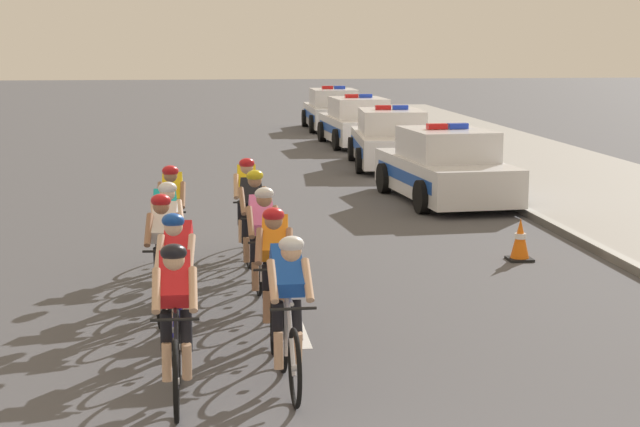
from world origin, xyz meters
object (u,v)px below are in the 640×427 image
Objects in this scene: cyclist_third at (178,278)px; cyclist_fourth at (275,271)px; cyclist_sixth at (262,244)px; cyclist_eighth at (253,221)px; cyclist_lead at (176,319)px; cyclist_seventh at (167,237)px; police_car_furthest at (333,111)px; police_car_second at (391,141)px; cyclist_fifth at (165,253)px; traffic_cone_mid at (520,240)px; police_car_third at (358,124)px; police_car_nearest at (445,168)px; cyclist_tenth at (247,205)px; cyclist_ninth at (172,214)px; cyclist_second at (288,308)px.

cyclist_third is 1.06m from cyclist_fourth.
cyclist_sixth is 1.65m from cyclist_eighth.
cyclist_lead is 3.93m from cyclist_seventh.
police_car_second is at bearing -90.01° from police_car_furthest.
cyclist_eighth is at bearing 60.49° from cyclist_fifth.
cyclist_seventh is at bearing -162.75° from traffic_cone_mid.
cyclist_third is 0.39× the size of police_car_third.
police_car_furthest is at bearing 79.50° from cyclist_lead.
police_car_nearest is at bearing 56.88° from cyclist_fifth.
police_car_third reaches higher than cyclist_third.
cyclist_fifth is 20.28m from police_car_third.
police_car_third is (4.25, 17.52, -0.11)m from cyclist_eighth.
cyclist_fifth is 25.84m from police_car_furthest.
cyclist_fourth is at bearing -88.94° from cyclist_eighth.
police_car_second is at bearing 69.04° from cyclist_fifth.
cyclist_fourth and cyclist_tenth have the same top height.
cyclist_sixth is at bearing -89.18° from cyclist_eighth.
cyclist_tenth is (1.14, 2.45, 0.00)m from cyclist_seventh.
police_car_second reaches higher than cyclist_third.
cyclist_sixth is 1.00× the size of cyclist_eighth.
cyclist_tenth is 16.66m from police_car_third.
cyclist_fourth is at bearing -114.07° from police_car_nearest.
cyclist_lead is 3.46m from cyclist_sixth.
cyclist_ninth is at bearing 149.84° from cyclist_eighth.
cyclist_lead and cyclist_fourth have the same top height.
cyclist_tenth is (-0.03, 3.06, 0.00)m from cyclist_sixth.
cyclist_third is 1.00× the size of cyclist_fifth.
police_car_nearest is (4.19, 10.97, -0.11)m from cyclist_second.
cyclist_eighth is at bearing -109.40° from police_car_second.
cyclist_fifth is 2.69× the size of traffic_cone_mid.
cyclist_third and cyclist_seventh have the same top height.
cyclist_second is at bearing -71.90° from cyclist_seventh.
cyclist_sixth is at bearing -63.66° from cyclist_ninth.
police_car_third reaches higher than traffic_cone_mid.
police_car_third is (5.22, 22.48, -0.11)m from cyclist_lead.
cyclist_sixth is at bearing -99.64° from police_car_furthest.
police_car_third is (4.19, 20.66, -0.11)m from cyclist_fourth.
cyclist_second and cyclist_ninth have the same top height.
cyclist_second and cyclist_tenth have the same top height.
cyclist_seventh is at bearing -137.89° from cyclist_eighth.
cyclist_second is 1.00× the size of cyclist_third.
cyclist_third is (-0.01, 1.59, 0.00)m from cyclist_lead.
cyclist_ninth is 2.69× the size of traffic_cone_mid.
police_car_third is at bearing 79.33° from cyclist_second.
cyclist_fifth is (-0.18, 2.93, 0.00)m from cyclist_lead.
cyclist_fifth is 1.00× the size of cyclist_seventh.
cyclist_fifth is 9.88m from police_car_nearest.
cyclist_sixth and cyclist_eighth have the same top height.
cyclist_fourth is 1.00× the size of cyclist_ninth.
cyclist_second is 0.38× the size of police_car_nearest.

